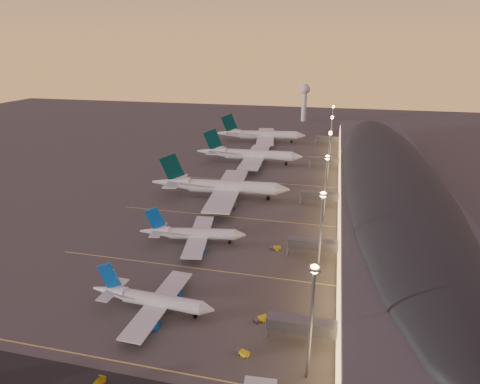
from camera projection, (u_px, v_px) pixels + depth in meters
name	position (u px, v px, depth m)	size (l,w,h in m)	color
ground	(201.00, 260.00, 125.63)	(700.00, 700.00, 0.00)	#3B3937
airliner_narrow_south	(152.00, 300.00, 100.77)	(33.39, 29.79, 11.94)	silver
airliner_narrow_north	(193.00, 234.00, 135.71)	(36.10, 32.62, 12.91)	silver
airliner_wide_near	(220.00, 187.00, 176.09)	(61.42, 56.17, 19.64)	silver
airliner_wide_mid	(249.00, 155.00, 228.28)	(60.92, 55.45, 19.51)	silver
airliner_wide_far	(260.00, 135.00, 278.56)	(62.61, 57.62, 20.05)	silver
terminal_building	(387.00, 178.00, 175.56)	(56.35, 255.00, 17.46)	#45454A
light_masts	(328.00, 160.00, 171.31)	(2.20, 217.20, 25.90)	gray
radar_tower	(305.00, 96.00, 353.82)	(9.00, 9.00, 32.50)	silver
lane_markings	(232.00, 212.00, 162.21)	(90.00, 180.36, 0.00)	#D8C659
baggage_tug_a	(243.00, 353.00, 86.93)	(3.44, 2.29, 0.96)	gold
baggage_tug_b	(291.00, 320.00, 97.11)	(4.08, 2.13, 1.16)	gold
baggage_tug_c	(276.00, 248.00, 131.99)	(3.81, 2.20, 1.07)	gold
baggage_tug_d	(261.00, 319.00, 97.72)	(3.61, 3.34, 1.06)	gold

